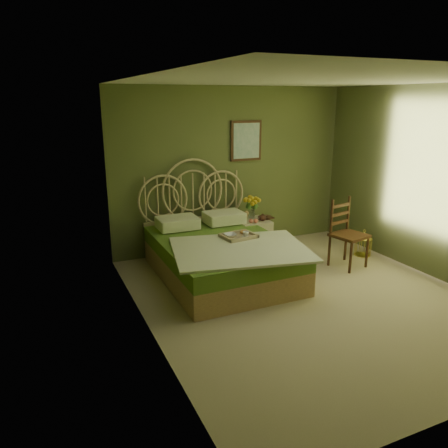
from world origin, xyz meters
name	(u,v)px	position (x,y,z in m)	size (l,w,h in m)	color
floor	(308,298)	(0.00, 0.00, 0.00)	(4.50, 4.50, 0.00)	tan
ceiling	(320,80)	(0.00, 0.00, 2.60)	(4.50, 4.50, 0.00)	silver
wall_back	(232,169)	(0.00, 2.25, 1.30)	(4.00, 4.00, 0.00)	#5C6535
wall_left	(145,214)	(-2.00, 0.00, 1.30)	(4.50, 4.50, 0.00)	#5C6535
wall_right	(437,183)	(2.00, 0.00, 1.30)	(4.50, 4.50, 0.00)	#5C6535
wall_art	(246,141)	(0.24, 2.22, 1.75)	(0.54, 0.04, 0.64)	#32200D
bed	(220,253)	(-0.71, 1.13, 0.33)	(1.93, 2.43, 1.51)	tan
nightstand	(252,232)	(0.15, 1.79, 0.35)	(0.50, 0.50, 0.98)	beige
chair	(346,229)	(1.16, 0.75, 0.56)	(0.54, 0.54, 1.01)	#32200D
birdcage	(363,244)	(1.70, 0.95, 0.19)	(0.25, 0.25, 0.38)	gold
book_lower	(262,218)	(0.32, 1.80, 0.56)	(0.18, 0.24, 0.02)	#381E0F
book_upper	(262,217)	(0.32, 1.80, 0.58)	(0.15, 0.21, 0.02)	#472819
cereal_bowl	(230,235)	(-0.58, 1.05, 0.60)	(0.17, 0.17, 0.04)	white
coffee_cup	(246,234)	(-0.40, 0.94, 0.62)	(0.09, 0.09, 0.08)	white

